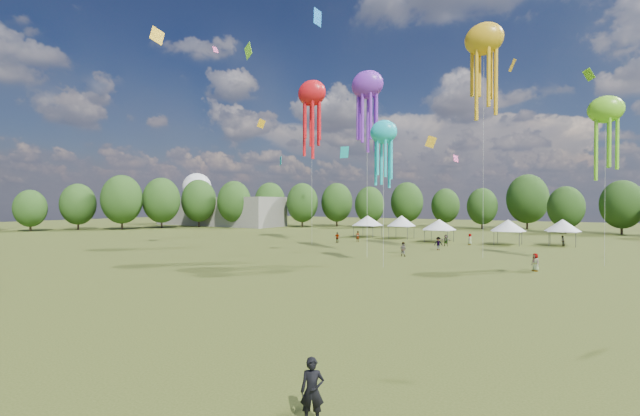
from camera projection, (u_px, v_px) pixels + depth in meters
The scene contains 10 objects.
ground at pixel (179, 346), 18.19m from camera, with size 300.00×300.00×0.00m, color #384416.
observer_main at pixel (312, 391), 11.79m from camera, with size 0.70×0.46×1.91m, color black.
spectator_near at pixel (403, 249), 49.04m from camera, with size 0.83×0.65×1.71m, color gray.
spectators_far at pixel (446, 242), 58.12m from camera, with size 31.82×28.47×1.79m.
festival_tents at pixel (443, 223), 68.56m from camera, with size 36.68×9.23×4.17m.
show_kites at pixel (396, 99), 51.56m from camera, with size 41.12×17.90×27.10m.
small_kites at pixel (425, 27), 51.58m from camera, with size 77.42×57.07×44.28m.
treeline at pixel (452, 202), 73.14m from camera, with size 201.57×95.24×13.43m.
hangar at pixel (219, 211), 117.38m from camera, with size 40.00×12.00×8.00m, color gray.
radome at pixel (197, 192), 130.89m from camera, with size 9.00×9.00×16.00m.
Camera 1 is at (14.96, -12.01, 6.38)m, focal length 22.96 mm.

